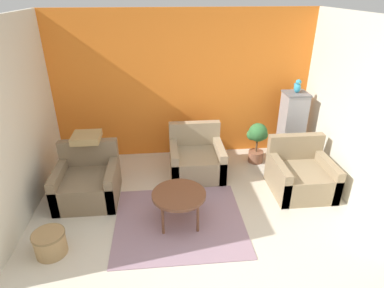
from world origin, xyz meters
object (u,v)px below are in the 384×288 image
(coffee_table, at_px, (179,196))
(parrot, at_px, (297,86))
(potted_plant, at_px, (257,139))
(armchair_middle, at_px, (196,159))
(armchair_left, at_px, (88,183))
(armchair_right, at_px, (300,175))
(wicker_basket, at_px, (50,243))
(birdcage, at_px, (291,128))

(coffee_table, relative_size, parrot, 3.01)
(potted_plant, bearing_deg, armchair_middle, -165.49)
(armchair_left, distance_m, parrot, 3.72)
(armchair_left, height_order, armchair_middle, same)
(armchair_left, distance_m, armchair_right, 3.24)
(coffee_table, distance_m, potted_plant, 2.15)
(armchair_right, xyz_separation_m, wicker_basket, (-3.48, -1.01, -0.10))
(armchair_right, relative_size, parrot, 3.70)
(parrot, bearing_deg, birdcage, -90.00)
(armchair_middle, xyz_separation_m, potted_plant, (1.12, 0.29, 0.20))
(wicker_basket, bearing_deg, birdcage, 28.80)
(potted_plant, bearing_deg, wicker_basket, -147.21)
(coffee_table, relative_size, armchair_middle, 0.82)
(parrot, bearing_deg, coffee_table, -142.82)
(parrot, bearing_deg, armchair_right, -101.06)
(birdcage, bearing_deg, armchair_middle, -168.82)
(armchair_left, distance_m, armchair_middle, 1.78)
(coffee_table, height_order, potted_plant, potted_plant)
(armchair_right, bearing_deg, potted_plant, 114.03)
(armchair_right, xyz_separation_m, armchair_middle, (-1.55, 0.67, 0.00))
(birdcage, bearing_deg, armchair_right, -101.08)
(armchair_middle, relative_size, parrot, 3.70)
(coffee_table, distance_m, armchair_right, 2.01)
(coffee_table, bearing_deg, armchair_right, 17.06)
(armchair_left, height_order, parrot, parrot)
(coffee_table, distance_m, armchair_left, 1.50)
(armchair_middle, relative_size, potted_plant, 1.17)
(armchair_left, relative_size, armchair_right, 1.00)
(parrot, bearing_deg, wicker_basket, -151.18)
(armchair_middle, xyz_separation_m, birdcage, (1.74, 0.34, 0.36))
(armchair_right, height_order, wicker_basket, armchair_right)
(birdcage, height_order, parrot, parrot)
(armchair_left, bearing_deg, armchair_middle, 18.28)
(armchair_left, distance_m, potted_plant, 2.94)
(birdcage, bearing_deg, wicker_basket, -151.20)
(armchair_right, relative_size, birdcage, 0.69)
(parrot, bearing_deg, potted_plant, -174.77)
(potted_plant, xyz_separation_m, wicker_basket, (-3.05, -1.97, -0.30))
(coffee_table, bearing_deg, birdcage, 37.14)
(armchair_right, distance_m, armchair_middle, 1.68)
(birdcage, height_order, potted_plant, birdcage)
(parrot, distance_m, wicker_basket, 4.37)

